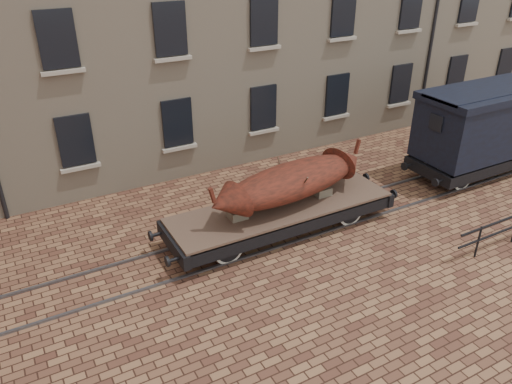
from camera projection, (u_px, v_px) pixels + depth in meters
ground at (312, 222)px, 15.90m from camera, size 90.00×90.00×0.00m
rail_track at (312, 221)px, 15.88m from camera, size 30.00×1.52×0.06m
flatcar_wagon at (281, 211)px, 15.05m from camera, size 7.80×2.12×1.18m
iron_boat at (292, 181)px, 14.76m from camera, size 5.68×2.24×1.40m
goods_van at (489, 121)px, 18.19m from camera, size 6.42×2.34×3.32m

